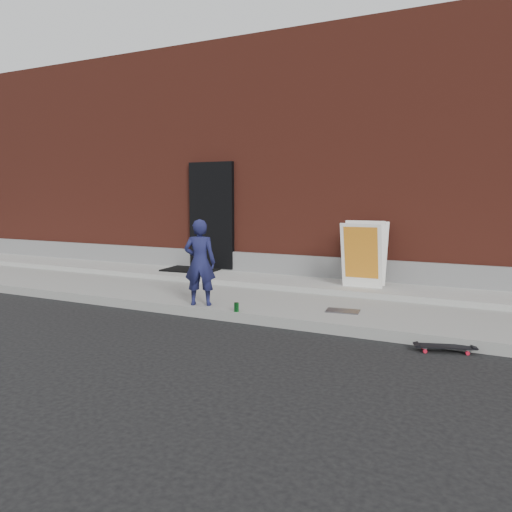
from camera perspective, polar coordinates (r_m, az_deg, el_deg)
The scene contains 10 objects.
ground at distance 7.08m, azimuth 0.70°, elevation -8.00°, with size 80.00×80.00×0.00m, color black.
sidewalk at distance 8.41m, azimuth 5.11°, elevation -5.11°, with size 20.00×3.00×0.15m, color gray.
apron at distance 9.21m, azimuth 7.14°, elevation -3.28°, with size 20.00×1.20×0.10m, color gray.
building at distance 13.51m, azimuth 13.75°, elevation 9.59°, with size 20.00×8.10×5.00m.
child at distance 7.64m, azimuth -6.43°, elevation -0.73°, with size 0.48×0.32×1.32m, color #191B46.
skateboard at distance 6.33m, azimuth 20.78°, elevation -9.69°, with size 0.70×0.37×0.08m.
pizza_sign at distance 8.84m, azimuth 12.26°, elevation 0.26°, with size 0.70×0.83×1.14m.
soda_can at distance 7.27m, azimuth -2.25°, elevation -5.87°, with size 0.07×0.07×0.13m, color #17772A.
doormat at distance 10.70m, azimuth -7.25°, elevation -1.50°, with size 1.11×0.90×0.03m, color black.
utility_plate at distance 7.39m, azimuth 9.89°, elevation -6.21°, with size 0.47×0.30×0.01m, color #525156.
Camera 1 is at (2.94, -6.18, 1.83)m, focal length 35.00 mm.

